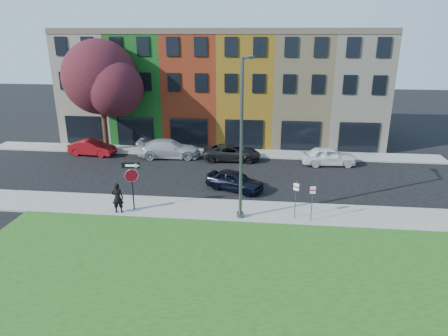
# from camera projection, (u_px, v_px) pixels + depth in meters

# --- Properties ---
(ground) EXTENTS (120.00, 120.00, 0.00)m
(ground) POSITION_uv_depth(u_px,v_px,m) (224.00, 235.00, 21.05)
(ground) COLOR black
(ground) RESTS_ON ground
(sidewalk_near) EXTENTS (40.00, 3.00, 0.12)m
(sidewalk_near) POSITION_uv_depth(u_px,v_px,m) (263.00, 212.00, 23.64)
(sidewalk_near) COLOR gray
(sidewalk_near) RESTS_ON ground
(sidewalk_far) EXTENTS (40.00, 2.40, 0.12)m
(sidewalk_far) POSITION_uv_depth(u_px,v_px,m) (209.00, 152.00, 35.45)
(sidewalk_far) COLOR gray
(sidewalk_far) RESTS_ON ground
(grass_park) EXTENTS (40.00, 16.00, 0.10)m
(grass_park) POSITION_uv_depth(u_px,v_px,m) (424.00, 325.00, 14.55)
(grass_park) COLOR #1E4E16
(grass_park) RESTS_ON ground
(rowhouse_block) EXTENTS (30.00, 10.12, 10.00)m
(rowhouse_block) POSITION_uv_depth(u_px,v_px,m) (223.00, 87.00, 39.62)
(rowhouse_block) COLOR beige
(rowhouse_block) RESTS_ON ground
(stop_sign) EXTENTS (1.05, 0.14, 2.92)m
(stop_sign) POSITION_uv_depth(u_px,v_px,m) (132.00, 176.00, 23.24)
(stop_sign) COLOR black
(stop_sign) RESTS_ON sidewalk_near
(man) EXTENTS (0.78, 0.60, 1.84)m
(man) POSITION_uv_depth(u_px,v_px,m) (118.00, 198.00, 23.17)
(man) COLOR black
(man) RESTS_ON sidewalk_near
(sedan_near) EXTENTS (4.43, 5.11, 1.35)m
(sedan_near) POSITION_uv_depth(u_px,v_px,m) (235.00, 181.00, 26.89)
(sedan_near) COLOR black
(sedan_near) RESTS_ON ground
(parked_car_red) EXTENTS (2.20, 4.30, 1.32)m
(parked_car_red) POSITION_uv_depth(u_px,v_px,m) (92.00, 148.00, 34.58)
(parked_car_red) COLOR maroon
(parked_car_red) RESTS_ON ground
(parked_car_silver) EXTENTS (3.05, 5.64, 1.53)m
(parked_car_silver) POSITION_uv_depth(u_px,v_px,m) (169.00, 149.00, 33.91)
(parked_car_silver) COLOR #AEAEB3
(parked_car_silver) RESTS_ON ground
(parked_car_dark) EXTENTS (2.65, 4.97, 1.32)m
(parked_car_dark) POSITION_uv_depth(u_px,v_px,m) (232.00, 152.00, 33.22)
(parked_car_dark) COLOR black
(parked_car_dark) RESTS_ON ground
(parked_car_white) EXTENTS (2.52, 4.61, 1.46)m
(parked_car_white) POSITION_uv_depth(u_px,v_px,m) (329.00, 156.00, 31.98)
(parked_car_white) COLOR white
(parked_car_white) RESTS_ON ground
(street_lamp) EXTENTS (0.71, 2.56, 8.87)m
(street_lamp) POSITION_uv_depth(u_px,v_px,m) (242.00, 141.00, 21.59)
(street_lamp) COLOR #47494C
(street_lamp) RESTS_ON sidewalk_near
(parking_sign_a) EXTENTS (0.32, 0.11, 2.16)m
(parking_sign_a) POSITION_uv_depth(u_px,v_px,m) (312.00, 199.00, 21.98)
(parking_sign_a) COLOR #47494C
(parking_sign_a) RESTS_ON sidewalk_near
(parking_sign_b) EXTENTS (0.30, 0.15, 2.19)m
(parking_sign_b) POSITION_uv_depth(u_px,v_px,m) (296.00, 195.00, 22.36)
(parking_sign_b) COLOR #47494C
(parking_sign_b) RESTS_ON sidewalk_near
(tree_purple) EXTENTS (7.62, 6.66, 9.58)m
(tree_purple) POSITION_uv_depth(u_px,v_px,m) (102.00, 79.00, 34.12)
(tree_purple) COLOR black
(tree_purple) RESTS_ON sidewalk_far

